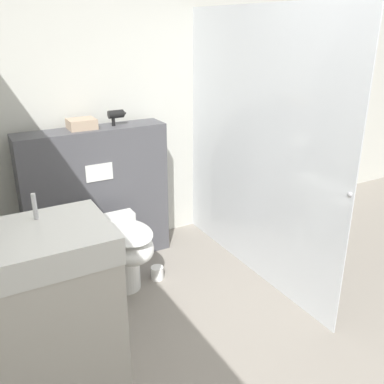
{
  "coord_description": "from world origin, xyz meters",
  "views": [
    {
      "loc": [
        -1.5,
        -1.29,
        1.96
      ],
      "look_at": [
        -0.02,
        1.36,
        0.77
      ],
      "focal_mm": 40.0,
      "sensor_mm": 36.0,
      "label": 1
    }
  ],
  "objects": [
    {
      "name": "wall_back",
      "position": [
        0.0,
        2.29,
        1.25
      ],
      "size": [
        8.0,
        0.06,
        2.5
      ],
      "color": "silver",
      "rests_on": "ground_plane"
    },
    {
      "name": "shower_glass",
      "position": [
        0.5,
        1.28,
        1.05
      ],
      "size": [
        0.04,
        1.96,
        2.1
      ],
      "color": "silver",
      "rests_on": "ground_plane"
    },
    {
      "name": "partition_panel",
      "position": [
        -0.56,
        2.05,
        0.59
      ],
      "size": [
        1.22,
        0.28,
        1.18
      ],
      "color": "#4C4C51",
      "rests_on": "ground_plane"
    },
    {
      "name": "toilet",
      "position": [
        -0.54,
        1.46,
        0.36
      ],
      "size": [
        0.36,
        0.61,
        0.56
      ],
      "color": "white",
      "rests_on": "ground_plane"
    },
    {
      "name": "folded_towel",
      "position": [
        -0.63,
        2.07,
        1.22
      ],
      "size": [
        0.21,
        0.18,
        0.08
      ],
      "color": "tan",
      "rests_on": "partition_panel"
    },
    {
      "name": "hair_drier",
      "position": [
        -0.34,
        2.05,
        1.27
      ],
      "size": [
        0.15,
        0.07,
        0.13
      ],
      "color": "black",
      "rests_on": "partition_panel"
    },
    {
      "name": "spare_toilet_roll",
      "position": [
        -0.27,
        1.49,
        0.05
      ],
      "size": [
        0.1,
        0.1,
        0.11
      ],
      "color": "white",
      "rests_on": "ground_plane"
    },
    {
      "name": "sink_vanity",
      "position": [
        -1.22,
        0.7,
        0.51
      ],
      "size": [
        0.65,
        0.54,
        1.16
      ],
      "color": "beige",
      "rests_on": "ground_plane"
    }
  ]
}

